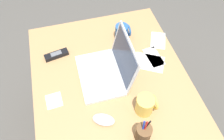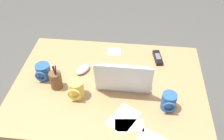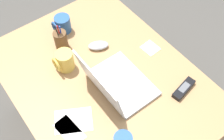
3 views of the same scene
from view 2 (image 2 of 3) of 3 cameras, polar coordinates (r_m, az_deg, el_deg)
The scene contains 12 objects.
desk at distance 1.79m, azimuth -0.64°, elevation -11.28°, with size 1.14×0.85×0.71m, color #A87C4F.
laptop at distance 1.49m, azimuth 2.73°, elevation -1.84°, with size 0.32×0.28×0.24m.
computer_mouse at distance 1.60m, azimuth -6.54°, elevation 0.19°, with size 0.06×0.11×0.03m, color silver.
coffee_mug_white at distance 1.43m, azimuth -8.08°, elevation -4.27°, with size 0.09×0.10×0.11m.
coffee_mug_tall at distance 1.58m, azimuth -15.20°, elevation -0.38°, with size 0.09×0.10×0.10m.
coffee_mug_spare at distance 1.39m, azimuth 12.63°, elevation -6.98°, with size 0.08×0.09×0.10m.
cordless_phone at distance 1.72m, azimuth 10.23°, elevation 2.73°, with size 0.07×0.15×0.03m.
pen_holder at distance 1.50m, azimuth -12.49°, elevation -2.20°, with size 0.07×0.07×0.17m.
paper_note_near_laptop at distance 1.33m, azimuth 3.91°, elevation -12.29°, with size 0.15×0.08×0.00m, color white.
paper_note_left at distance 1.29m, azimuth 9.17°, elevation -15.35°, with size 0.14×0.09×0.00m, color white.
paper_note_right at distance 1.76m, azimuth 0.51°, elevation 4.16°, with size 0.09×0.08×0.00m, color white.
paper_note_front at distance 1.35m, azimuth 2.65°, elevation -10.79°, with size 0.12×0.17×0.00m, color white.
Camera 2 is at (-0.14, 1.07, 1.78)m, focal length 40.69 mm.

